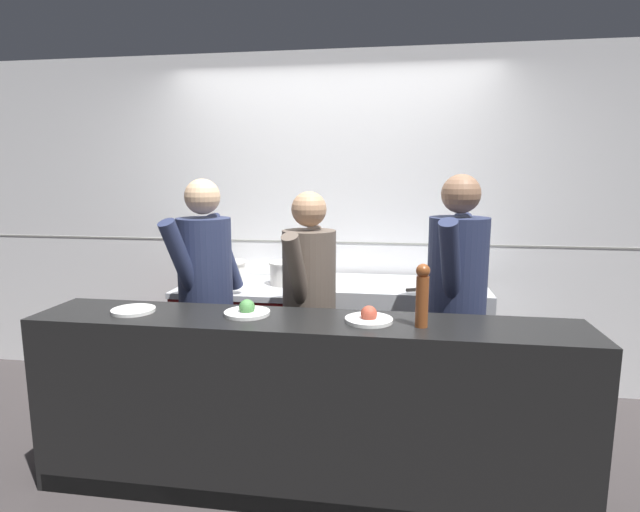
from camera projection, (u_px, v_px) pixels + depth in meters
name	position (u px, v px, depth m)	size (l,w,h in m)	color
ground_plane	(301.00, 472.00, 2.84)	(14.00, 14.00, 0.00)	#383333
wall_back_tiled	(332.00, 223.00, 3.94)	(8.00, 0.06, 2.60)	white
oven_range	(255.00, 341.00, 3.77)	(1.05, 0.71, 0.87)	maroon
prep_counter	(404.00, 346.00, 3.60)	(1.12, 0.65, 0.91)	#B7BABF
pass_counter	(303.00, 408.00, 2.61)	(2.83, 0.45, 0.95)	black
stock_pot	(226.00, 271.00, 3.77)	(0.31, 0.31, 0.16)	beige
sauce_pot	(287.00, 272.00, 3.70)	(0.27, 0.27, 0.17)	beige
chefs_knife	(427.00, 289.00, 3.34)	(0.35, 0.18, 0.02)	#B7BABF
plated_dish_main	(133.00, 310.00, 2.67)	(0.23, 0.23, 0.02)	white
plated_dish_appetiser	(247.00, 311.00, 2.61)	(0.24, 0.24, 0.08)	white
plated_dish_dessert	(369.00, 318.00, 2.49)	(0.24, 0.24, 0.08)	white
pepper_mill	(422.00, 294.00, 2.38)	(0.07, 0.07, 0.31)	brown
chef_head_cook	(206.00, 296.00, 3.15)	(0.43, 0.71, 1.66)	black
chef_sous	(309.00, 308.00, 3.03)	(0.37, 0.69, 1.58)	black
chef_line	(456.00, 303.00, 2.92)	(0.43, 0.73, 1.68)	black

